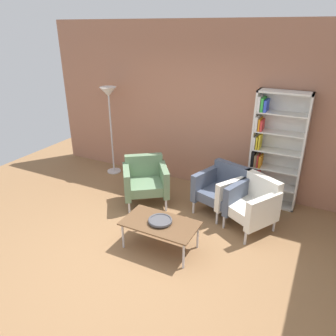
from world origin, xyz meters
name	(u,v)px	position (x,y,z in m)	size (l,w,h in m)	color
ground_plane	(132,255)	(0.00, 0.00, 0.00)	(8.32, 8.32, 0.00)	olive
brick_back_panel	(204,108)	(0.00, 2.46, 1.45)	(6.40, 0.12, 2.90)	#A87056
bookshelf_tall	(272,151)	(1.28, 2.25, 0.92)	(0.80, 0.30, 1.90)	silver
coffee_table_low	(160,225)	(0.26, 0.31, 0.37)	(1.00, 0.56, 0.40)	brown
decorative_bowl	(160,220)	(0.26, 0.31, 0.43)	(0.32, 0.32, 0.05)	#4C4C51
armchair_by_bookshelf	(145,180)	(-0.56, 1.31, 0.41)	(0.95, 0.93, 0.78)	slate
armchair_near_window	(223,189)	(0.71, 1.58, 0.41)	(0.88, 0.84, 0.78)	#4C566B
armchair_spare_guest	(250,202)	(1.19, 1.36, 0.41)	(0.93, 0.91, 0.78)	white
floor_lamp_torchiere	(109,102)	(-1.79, 2.08, 1.45)	(0.32, 0.32, 1.74)	silver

